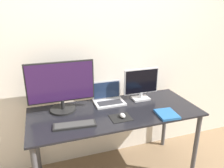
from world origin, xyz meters
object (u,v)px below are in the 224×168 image
laptop (108,97)px  keyboard (75,125)px  book (167,114)px  mouse (123,115)px  monitor_left (61,86)px  monitor_right (141,84)px

laptop → keyboard: laptop is taller
book → mouse: bearing=168.2°
monitor_left → mouse: 0.64m
laptop → mouse: bearing=-87.2°
laptop → book: laptop is taller
keyboard → mouse: bearing=0.1°
laptop → mouse: (0.02, -0.37, -0.03)m
laptop → book: size_ratio=1.37×
monitor_right → keyboard: (-0.79, -0.33, -0.17)m
monitor_left → mouse: monitor_left is taller
mouse → book: mouse is taller
mouse → laptop: bearing=92.8°
laptop → mouse: size_ratio=4.13×
book → keyboard: bearing=174.3°
monitor_right → laptop: (-0.36, 0.04, -0.13)m
monitor_right → mouse: monitor_right is taller
monitor_right → laptop: bearing=173.5°
laptop → book: (0.43, -0.46, -0.04)m
monitor_left → book: 1.04m
monitor_right → book: monitor_right is taller
monitor_right → book: bearing=-80.3°
mouse → monitor_right: bearing=44.1°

